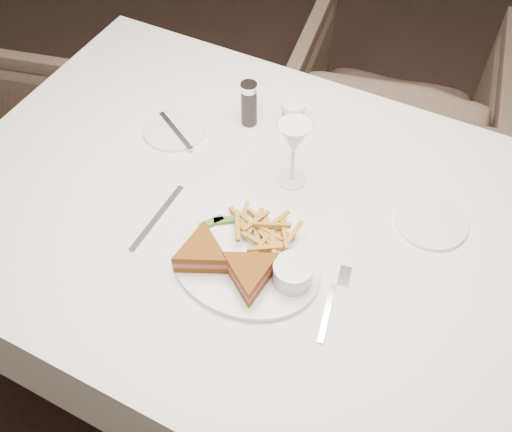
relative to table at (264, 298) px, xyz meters
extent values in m
plane|color=black|center=(-0.27, 0.33, -0.38)|extent=(5.00, 5.00, 0.00)
cube|color=white|center=(0.00, 0.00, 0.00)|extent=(1.50, 1.00, 0.75)
imported|color=#4D3C2F|center=(0.06, 0.93, -0.01)|extent=(0.80, 0.76, 0.72)
ellipsoid|color=white|center=(0.02, -0.14, 0.38)|extent=(0.32, 0.25, 0.01)
cube|color=silver|center=(-0.21, -0.12, 0.38)|extent=(0.02, 0.21, 0.00)
cylinder|color=white|center=(-0.33, 0.14, 0.38)|extent=(0.16, 0.16, 0.01)
cylinder|color=white|center=(0.34, 0.14, 0.38)|extent=(0.16, 0.16, 0.01)
cylinder|color=black|center=(-0.17, 0.25, 0.44)|extent=(0.04, 0.04, 0.12)
cylinder|color=#B5782B|center=(-0.07, 0.29, 0.42)|extent=(0.06, 0.06, 0.08)
cube|color=#3C6422|center=(-0.06, -0.07, 0.40)|extent=(0.05, 0.04, 0.01)
cube|color=#3C6422|center=(-0.09, -0.09, 0.40)|extent=(0.04, 0.05, 0.01)
cylinder|color=white|center=(0.13, -0.14, 0.42)|extent=(0.08, 0.08, 0.05)
camera|label=1|loc=(0.34, -0.72, 1.38)|focal=40.00mm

